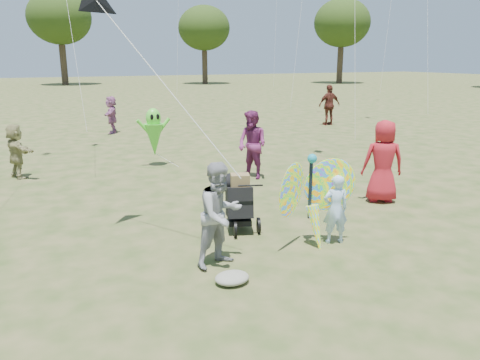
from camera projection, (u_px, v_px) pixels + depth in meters
name	position (u px, v px, depth m)	size (l,w,h in m)	color
ground	(293.00, 270.00, 7.20)	(160.00, 160.00, 0.00)	#51592B
child_girl	(335.00, 209.00, 8.12)	(0.45, 0.29, 1.23)	#ADCEF5
adult_man	(220.00, 215.00, 7.19)	(0.80, 0.63, 1.66)	gray
grey_bag	(232.00, 278.00, 6.76)	(0.51, 0.42, 0.16)	gray
crowd_a	(383.00, 161.00, 10.42)	(0.91, 0.59, 1.85)	#A91B25
crowd_d	(16.00, 151.00, 12.55)	(1.36, 0.43, 1.47)	#948C5B
crowd_e	(252.00, 145.00, 12.49)	(0.89, 0.69, 1.82)	#73265A
crowd_h	(329.00, 105.00, 22.45)	(1.13, 0.47, 1.93)	#53231B
crowd_j	(112.00, 115.00, 20.10)	(1.47, 0.47, 1.58)	#9F5B8D
jogging_stroller	(238.00, 198.00, 8.80)	(0.72, 1.13, 1.09)	black
butterfly_kite	(313.00, 200.00, 7.92)	(1.74, 0.75, 1.82)	#E62443
delta_kite_rig	(97.00, 2.00, 7.57)	(2.16, 2.23, 3.16)	black
alien_kite	(154.00, 134.00, 13.85)	(1.12, 0.69, 1.74)	#54DC33
tree_line	(87.00, 19.00, 46.29)	(91.78, 33.60, 10.79)	#3A2D21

